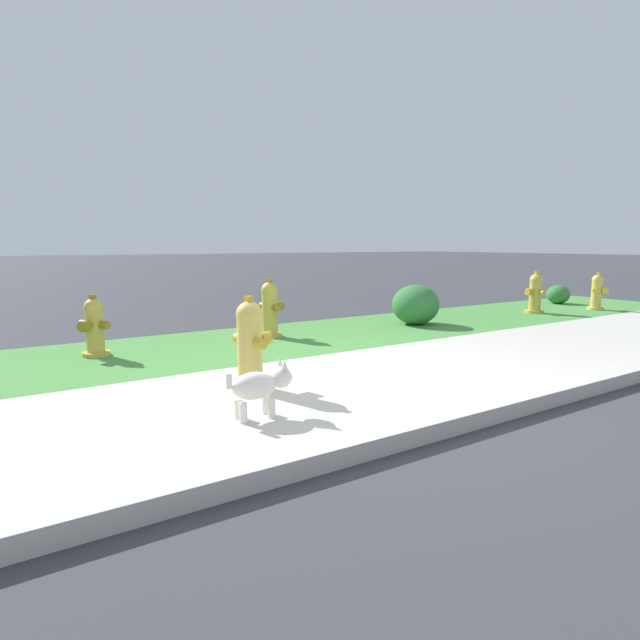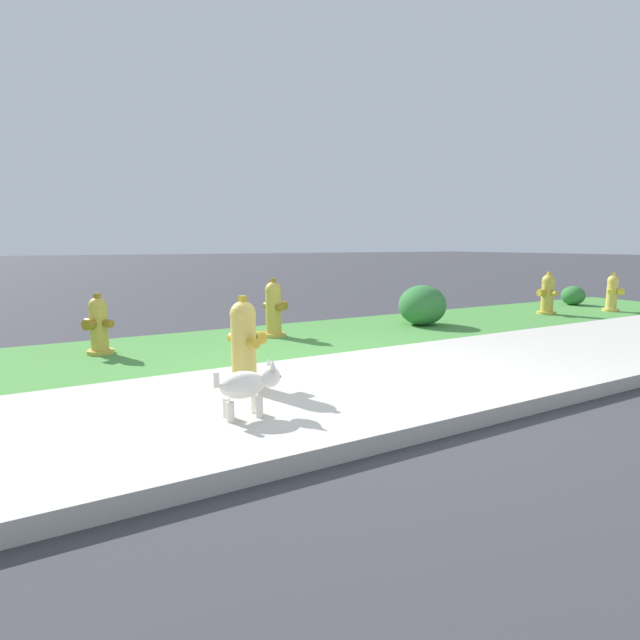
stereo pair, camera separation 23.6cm
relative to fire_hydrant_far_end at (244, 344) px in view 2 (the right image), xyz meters
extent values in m
plane|color=#38383D|center=(0.90, -0.39, -0.39)|extent=(120.00, 120.00, 0.00)
cube|color=#BCB7AD|center=(0.90, -0.39, -0.39)|extent=(18.00, 2.31, 0.01)
cube|color=#47893D|center=(0.90, 1.89, -0.39)|extent=(18.00, 2.27, 0.01)
cube|color=#BCB7AD|center=(0.90, -1.63, -0.33)|extent=(18.00, 0.16, 0.12)
cylinder|color=gold|center=(0.00, 0.00, -0.37)|extent=(0.33, 0.33, 0.05)
cylinder|color=gold|center=(0.00, 0.00, -0.04)|extent=(0.21, 0.21, 0.60)
sphere|color=gold|center=(0.00, 0.00, 0.26)|extent=(0.22, 0.22, 0.22)
cube|color=#B29323|center=(0.00, 0.00, 0.39)|extent=(0.07, 0.07, 0.06)
cylinder|color=#B29323|center=(-0.03, 0.15, 0.03)|extent=(0.11, 0.11, 0.09)
cylinder|color=#B29323|center=(0.03, -0.15, 0.03)|extent=(0.11, 0.11, 0.09)
cylinder|color=#B29323|center=(0.15, 0.03, 0.03)|extent=(0.12, 0.14, 0.12)
cylinder|color=gold|center=(7.77, 1.33, -0.37)|extent=(0.29, 0.29, 0.05)
cylinder|color=gold|center=(7.77, 1.33, -0.08)|extent=(0.18, 0.18, 0.53)
sphere|color=gold|center=(7.77, 1.33, 0.18)|extent=(0.19, 0.19, 0.19)
cube|color=yellow|center=(7.77, 1.33, 0.30)|extent=(0.07, 0.07, 0.06)
cylinder|color=yellow|center=(7.89, 1.38, -0.02)|extent=(0.12, 0.12, 0.09)
cylinder|color=yellow|center=(7.64, 1.28, -0.02)|extent=(0.12, 0.12, 0.09)
cylinder|color=yellow|center=(7.82, 1.20, -0.02)|extent=(0.15, 0.14, 0.12)
cylinder|color=gold|center=(-0.94, 2.10, -0.37)|extent=(0.30, 0.30, 0.05)
cylinder|color=gold|center=(-0.94, 2.10, -0.09)|extent=(0.19, 0.19, 0.50)
sphere|color=gold|center=(-0.94, 2.10, 0.16)|extent=(0.20, 0.20, 0.20)
cube|color=olive|center=(-0.94, 2.10, 0.28)|extent=(0.08, 0.08, 0.06)
cylinder|color=olive|center=(-0.85, 1.99, -0.03)|extent=(0.13, 0.13, 0.09)
cylinder|color=olive|center=(-1.03, 2.21, -0.03)|extent=(0.13, 0.13, 0.09)
cylinder|color=olive|center=(-1.05, 2.01, -0.03)|extent=(0.15, 0.16, 0.12)
cylinder|color=gold|center=(6.38, 1.68, -0.37)|extent=(0.33, 0.33, 0.05)
cylinder|color=gold|center=(6.38, 1.68, -0.07)|extent=(0.21, 0.21, 0.55)
sphere|color=gold|center=(6.38, 1.68, 0.21)|extent=(0.22, 0.22, 0.22)
cube|color=#B29323|center=(6.38, 1.68, 0.34)|extent=(0.06, 0.06, 0.06)
cylinder|color=#B29323|center=(6.36, 1.53, 0.00)|extent=(0.10, 0.10, 0.09)
cylinder|color=#B29323|center=(6.40, 1.83, 0.00)|extent=(0.10, 0.10, 0.09)
cylinder|color=#B29323|center=(6.23, 1.70, 0.00)|extent=(0.12, 0.13, 0.12)
cylinder|color=gold|center=(1.24, 2.11, -0.37)|extent=(0.33, 0.33, 0.05)
cylinder|color=gold|center=(1.24, 2.11, -0.05)|extent=(0.21, 0.21, 0.58)
sphere|color=gold|center=(1.24, 2.11, 0.24)|extent=(0.22, 0.22, 0.22)
cube|color=olive|center=(1.24, 2.11, 0.37)|extent=(0.06, 0.06, 0.06)
cylinder|color=olive|center=(1.21, 2.26, 0.02)|extent=(0.10, 0.10, 0.09)
cylinder|color=olive|center=(1.26, 1.96, 0.02)|extent=(0.10, 0.10, 0.09)
cylinder|color=olive|center=(1.39, 2.14, 0.02)|extent=(0.12, 0.13, 0.12)
ellipsoid|color=silver|center=(-0.29, -0.72, -0.14)|extent=(0.34, 0.22, 0.20)
sphere|color=silver|center=(-0.09, -0.73, -0.11)|extent=(0.16, 0.16, 0.16)
sphere|color=black|center=(-0.01, -0.73, -0.12)|extent=(0.03, 0.03, 0.03)
cone|color=silver|center=(-0.07, -0.69, -0.01)|extent=(0.06, 0.06, 0.07)
cone|color=silver|center=(-0.08, -0.77, -0.01)|extent=(0.06, 0.06, 0.07)
cylinder|color=silver|center=(-0.18, -0.67, -0.32)|extent=(0.05, 0.05, 0.15)
cylinder|color=silver|center=(-0.19, -0.78, -0.32)|extent=(0.05, 0.05, 0.15)
cylinder|color=silver|center=(-0.40, -0.65, -0.32)|extent=(0.05, 0.05, 0.15)
cylinder|color=silver|center=(-0.40, -0.76, -0.32)|extent=(0.05, 0.05, 0.15)
cylinder|color=silver|center=(-0.48, -0.70, -0.08)|extent=(0.04, 0.04, 0.11)
ellipsoid|color=#337538|center=(3.63, 1.86, -0.08)|extent=(0.73, 0.73, 0.62)
ellipsoid|color=#337538|center=(8.07, 2.30, -0.20)|extent=(0.46, 0.46, 0.39)
camera|label=1|loc=(-1.72, -3.86, 0.85)|focal=28.00mm
camera|label=2|loc=(-1.52, -3.99, 0.85)|focal=28.00mm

